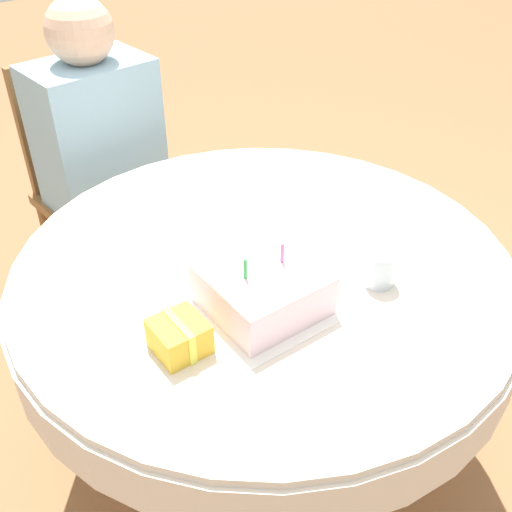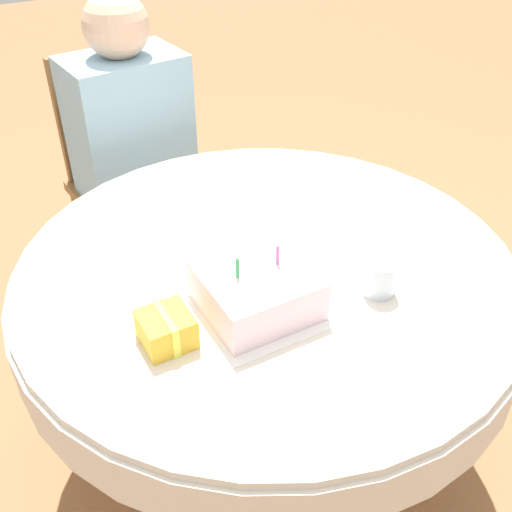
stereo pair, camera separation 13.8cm
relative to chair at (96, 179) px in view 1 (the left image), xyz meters
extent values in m
plane|color=#8C603D|center=(0.04, -0.98, -0.50)|extent=(12.00, 12.00, 0.00)
cylinder|color=silver|center=(0.04, -0.98, 0.19)|extent=(1.22, 1.22, 0.02)
cylinder|color=silver|center=(0.04, -0.98, 0.12)|extent=(1.24, 1.24, 0.13)
cylinder|color=#A37A4C|center=(0.38, -1.32, -0.16)|extent=(0.05, 0.05, 0.69)
cylinder|color=#A37A4C|center=(-0.30, -0.64, -0.16)|extent=(0.05, 0.05, 0.69)
cylinder|color=#A37A4C|center=(0.38, -0.64, -0.16)|extent=(0.05, 0.05, 0.69)
cube|color=brown|center=(0.01, -0.07, -0.06)|extent=(0.46, 0.46, 0.04)
cube|color=brown|center=(-0.01, 0.12, 0.19)|extent=(0.38, 0.07, 0.47)
cylinder|color=brown|center=(-0.16, -0.28, -0.29)|extent=(0.04, 0.04, 0.42)
cylinder|color=brown|center=(0.21, -0.24, -0.29)|extent=(0.04, 0.04, 0.42)
cylinder|color=brown|center=(-0.19, 0.09, -0.29)|extent=(0.04, 0.04, 0.42)
cylinder|color=brown|center=(0.17, 0.13, -0.29)|extent=(0.04, 0.04, 0.42)
cylinder|color=#DBB293|center=(-0.07, -0.26, -0.27)|extent=(0.09, 0.09, 0.46)
cylinder|color=#DBB293|center=(0.12, -0.24, -0.27)|extent=(0.09, 0.09, 0.46)
cube|color=#8CB7D1|center=(0.01, -0.07, 0.21)|extent=(0.41, 0.30, 0.50)
sphere|color=#DBB293|center=(0.01, -0.07, 0.55)|extent=(0.21, 0.21, 0.21)
cube|color=white|center=(-0.07, -1.12, 0.20)|extent=(0.28, 0.28, 0.00)
cube|color=silver|center=(-0.07, -1.12, 0.25)|extent=(0.23, 0.23, 0.10)
cylinder|color=#D166B2|center=(-0.01, -1.12, 0.33)|extent=(0.01, 0.01, 0.05)
cylinder|color=green|center=(-0.11, -1.12, 0.33)|extent=(0.01, 0.01, 0.05)
cylinder|color=silver|center=(0.20, -1.21, 0.25)|extent=(0.07, 0.07, 0.09)
cube|color=gold|center=(-0.28, -1.13, 0.24)|extent=(0.10, 0.10, 0.07)
cube|color=#EAE54C|center=(-0.28, -1.13, 0.24)|extent=(0.02, 0.11, 0.08)
camera|label=1|loc=(-0.67, -1.92, 1.08)|focal=42.00mm
camera|label=2|loc=(-0.55, -1.99, 1.08)|focal=42.00mm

